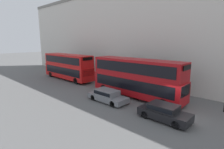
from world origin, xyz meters
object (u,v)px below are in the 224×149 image
Objects in this scene: bus_second_in_queue at (68,66)px; pedestrian at (130,82)px; bus_leading at (136,76)px; car_hatchback at (107,95)px; car_dark_sedan at (164,112)px.

pedestrian is (2.90, -11.11, -1.60)m from bus_second_in_queue.
bus_leading reaches higher than car_hatchback.
bus_second_in_queue is 19.79m from car_dark_sedan.
bus_second_in_queue is 6.68× the size of pedestrian.
car_dark_sedan is 6.60m from car_hatchback.
car_hatchback is at bearing 159.18° from bus_leading.
bus_leading is 14.12m from bus_second_in_queue.
car_hatchback is (-3.40, 1.29, -1.75)m from bus_leading.
bus_second_in_queue reaches higher than pedestrian.
car_dark_sedan is at bearing -127.15° from pedestrian.
car_hatchback is (0.00, 6.60, -0.02)m from car_dark_sedan.
pedestrian is (6.30, 1.71, 0.05)m from car_hatchback.
car_dark_sedan is (-3.40, -5.31, -1.73)m from bus_leading.
bus_leading is at bearing -133.96° from pedestrian.
car_hatchback is 6.53m from pedestrian.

